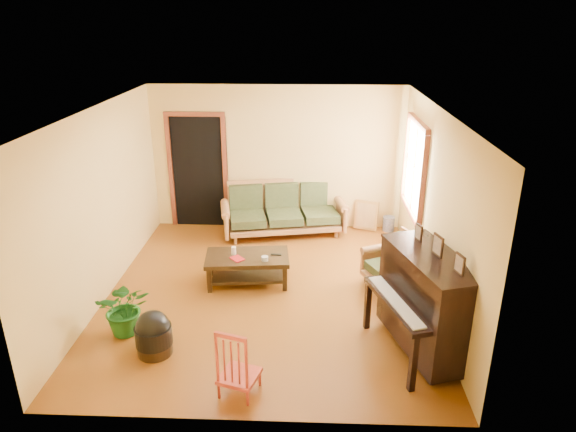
{
  "coord_description": "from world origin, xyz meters",
  "views": [
    {
      "loc": [
        0.56,
        -6.43,
        3.72
      ],
      "look_at": [
        0.29,
        0.2,
        1.1
      ],
      "focal_mm": 32.0,
      "sensor_mm": 36.0,
      "label": 1
    }
  ],
  "objects_px": {
    "armchair": "(393,263)",
    "ceramic_crock": "(389,224)",
    "piano": "(427,305)",
    "potted_plant": "(125,307)",
    "sofa": "(284,210)",
    "coffee_table": "(248,269)",
    "red_chair": "(239,360)",
    "footstool": "(154,338)"
  },
  "relations": [
    {
      "from": "sofa",
      "to": "ceramic_crock",
      "type": "xyz_separation_m",
      "value": [
        1.91,
        0.23,
        -0.33
      ]
    },
    {
      "from": "coffee_table",
      "to": "piano",
      "type": "bearing_deg",
      "value": -34.63
    },
    {
      "from": "ceramic_crock",
      "to": "potted_plant",
      "type": "relative_size",
      "value": 0.38
    },
    {
      "from": "armchair",
      "to": "coffee_table",
      "type": "bearing_deg",
      "value": 153.24
    },
    {
      "from": "armchair",
      "to": "piano",
      "type": "bearing_deg",
      "value": -108.76
    },
    {
      "from": "coffee_table",
      "to": "footstool",
      "type": "relative_size",
      "value": 2.81
    },
    {
      "from": "armchair",
      "to": "red_chair",
      "type": "bearing_deg",
      "value": -154.65
    },
    {
      "from": "red_chair",
      "to": "sofa",
      "type": "bearing_deg",
      "value": 103.65
    },
    {
      "from": "red_chair",
      "to": "ceramic_crock",
      "type": "xyz_separation_m",
      "value": [
        2.18,
        4.42,
        -0.27
      ]
    },
    {
      "from": "sofa",
      "to": "potted_plant",
      "type": "distance_m",
      "value": 3.65
    },
    {
      "from": "armchair",
      "to": "footstool",
      "type": "height_order",
      "value": "armchair"
    },
    {
      "from": "red_chair",
      "to": "footstool",
      "type": "bearing_deg",
      "value": 167.32
    },
    {
      "from": "armchair",
      "to": "ceramic_crock",
      "type": "xyz_separation_m",
      "value": [
        0.25,
        2.14,
        -0.27
      ]
    },
    {
      "from": "piano",
      "to": "red_chair",
      "type": "bearing_deg",
      "value": -175.76
    },
    {
      "from": "footstool",
      "to": "potted_plant",
      "type": "bearing_deg",
      "value": 138.62
    },
    {
      "from": "red_chair",
      "to": "potted_plant",
      "type": "xyz_separation_m",
      "value": [
        -1.54,
        1.03,
        -0.05
      ]
    },
    {
      "from": "ceramic_crock",
      "to": "sofa",
      "type": "bearing_deg",
      "value": -173.26
    },
    {
      "from": "coffee_table",
      "to": "sofa",
      "type": "bearing_deg",
      "value": 76.29
    },
    {
      "from": "piano",
      "to": "potted_plant",
      "type": "height_order",
      "value": "piano"
    },
    {
      "from": "sofa",
      "to": "ceramic_crock",
      "type": "height_order",
      "value": "sofa"
    },
    {
      "from": "footstool",
      "to": "ceramic_crock",
      "type": "distance_m",
      "value": 5.0
    },
    {
      "from": "coffee_table",
      "to": "armchair",
      "type": "relative_size",
      "value": 1.5
    },
    {
      "from": "sofa",
      "to": "armchair",
      "type": "distance_m",
      "value": 2.54
    },
    {
      "from": "piano",
      "to": "potted_plant",
      "type": "bearing_deg",
      "value": 159.52
    },
    {
      "from": "sofa",
      "to": "coffee_table",
      "type": "xyz_separation_m",
      "value": [
        -0.45,
        -1.83,
        -0.24
      ]
    },
    {
      "from": "footstool",
      "to": "potted_plant",
      "type": "xyz_separation_m",
      "value": [
        -0.46,
        0.4,
        0.15
      ]
    },
    {
      "from": "piano",
      "to": "sofa",
      "type": "bearing_deg",
      "value": 101.13
    },
    {
      "from": "armchair",
      "to": "sofa",
      "type": "bearing_deg",
      "value": 106.49
    },
    {
      "from": "red_chair",
      "to": "ceramic_crock",
      "type": "distance_m",
      "value": 4.94
    },
    {
      "from": "piano",
      "to": "armchair",
      "type": "bearing_deg",
      "value": 78.75
    },
    {
      "from": "armchair",
      "to": "footstool",
      "type": "distance_m",
      "value": 3.44
    },
    {
      "from": "ceramic_crock",
      "to": "potted_plant",
      "type": "height_order",
      "value": "potted_plant"
    },
    {
      "from": "piano",
      "to": "ceramic_crock",
      "type": "relative_size",
      "value": 5.27
    },
    {
      "from": "coffee_table",
      "to": "potted_plant",
      "type": "relative_size",
      "value": 1.7
    },
    {
      "from": "coffee_table",
      "to": "footstool",
      "type": "height_order",
      "value": "coffee_table"
    },
    {
      "from": "footstool",
      "to": "red_chair",
      "type": "distance_m",
      "value": 1.26
    },
    {
      "from": "piano",
      "to": "footstool",
      "type": "relative_size",
      "value": 3.27
    },
    {
      "from": "ceramic_crock",
      "to": "red_chair",
      "type": "bearing_deg",
      "value": -116.2
    },
    {
      "from": "piano",
      "to": "potted_plant",
      "type": "distance_m",
      "value": 3.63
    },
    {
      "from": "red_chair",
      "to": "armchair",
      "type": "bearing_deg",
      "value": 67.07
    },
    {
      "from": "footstool",
      "to": "red_chair",
      "type": "bearing_deg",
      "value": -29.9
    },
    {
      "from": "sofa",
      "to": "footstool",
      "type": "bearing_deg",
      "value": -121.5
    }
  ]
}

